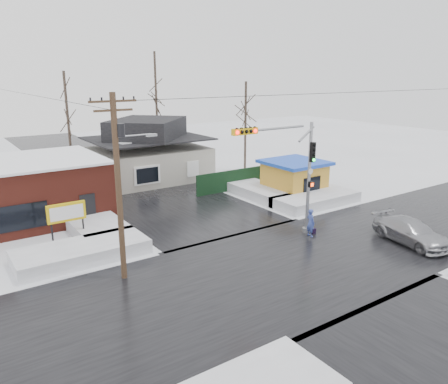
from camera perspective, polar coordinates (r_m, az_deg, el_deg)
ground at (r=23.81m, az=8.90°, el=-9.24°), size 120.00×120.00×0.00m
road_ns at (r=23.80m, az=8.90°, el=-9.22°), size 10.00×120.00×0.02m
road_ew at (r=23.80m, az=8.90°, el=-9.22°), size 120.00×10.00×0.02m
snowbank_nw at (r=25.20m, az=-18.07°, el=-7.44°), size 7.00×3.00×0.80m
snowbank_ne at (r=34.33m, az=11.91°, el=-0.95°), size 7.00×3.00×0.80m
snowbank_nside_w at (r=30.23m, az=-17.22°, el=-3.55°), size 3.00×8.00×0.80m
snowbank_nside_e at (r=36.56m, az=4.08°, el=0.35°), size 3.00×8.00×0.80m
traffic_signal at (r=26.05m, az=8.75°, el=3.44°), size 6.05×0.68×7.00m
utility_pole at (r=20.90m, az=-13.51°, el=1.87°), size 3.15×0.44×9.00m
brick_building at (r=32.75m, az=-26.27°, el=0.02°), size 12.20×8.20×4.12m
marquee_sign at (r=26.97m, az=-19.88°, el=-2.66°), size 2.20×0.21×2.55m
house at (r=41.89m, az=-9.91°, el=5.19°), size 10.40×8.40×5.76m
kiosk at (r=36.45m, az=9.16°, el=1.86°), size 4.60×4.60×2.88m
fence at (r=37.68m, az=1.60°, el=1.62°), size 8.00×0.12×1.80m
tree_far_left at (r=43.06m, az=-19.98°, el=11.94°), size 3.00×3.00×10.00m
tree_far_mid at (r=48.40m, az=-8.96°, el=14.81°), size 3.00×3.00×12.00m
tree_far_right at (r=44.79m, az=2.86°, el=11.89°), size 3.00×3.00×9.00m
pedestrian at (r=27.46m, az=11.25°, el=-3.99°), size 0.49×0.69×1.76m
car at (r=28.21m, az=23.20°, el=-4.82°), size 2.73×5.15×1.42m
shopping_bag at (r=28.14m, az=11.64°, el=-5.06°), size 0.29×0.15×0.35m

